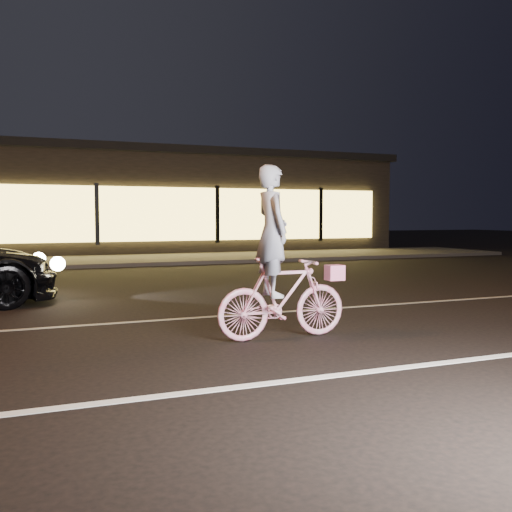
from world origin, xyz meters
name	(u,v)px	position (x,y,z in m)	size (l,w,h in m)	color
ground	(241,346)	(0.00, 0.00, 0.00)	(90.00, 90.00, 0.00)	black
lane_stripe_near	(297,380)	(0.00, -1.50, 0.00)	(60.00, 0.12, 0.01)	silver
lane_stripe_far	(195,318)	(0.00, 2.00, 0.00)	(60.00, 0.10, 0.01)	gray
sidewalk	(104,261)	(0.00, 13.00, 0.06)	(30.00, 4.00, 0.12)	#383533
storefront	(86,201)	(0.00, 18.97, 2.15)	(25.40, 8.42, 4.20)	black
cyclist	(280,278)	(0.59, 0.20, 0.76)	(1.70, 0.59, 2.14)	#EA4076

